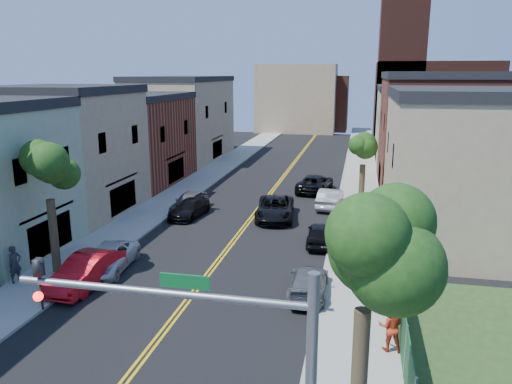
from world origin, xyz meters
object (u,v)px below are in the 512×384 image
Objects in this scene: black_car_left at (190,208)px; grey_car_right at (308,282)px; grey_car_left at (189,202)px; black_car_right at (321,234)px; dark_car_right_far at (315,183)px; red_sedan at (86,271)px; pedestrian_left at (15,264)px; pedestrian_right at (391,326)px; black_suv_lane at (275,208)px; white_pickup at (107,259)px; silver_car_right at (330,198)px.

black_car_left is 1.01× the size of grey_car_right.
grey_car_left is 12.02m from black_car_right.
grey_car_left is 12.37m from dark_car_right_far.
grey_car_left is at bearing 92.74° from red_sedan.
dark_car_right_far is at bearing -9.15° from pedestrian_left.
pedestrian_right reaches higher than black_car_right.
pedestrian_left is (-10.83, -14.25, 0.31)m from black_suv_lane.
red_sedan is at bearing -124.33° from black_suv_lane.
black_car_left is at bearing -24.29° from black_car_right.
dark_car_right_far reaches higher than white_pickup.
pedestrian_left is at bearing 67.19° from dark_car_right_far.
pedestrian_left reaches higher than black_car_right.
pedestrian_right is (14.60, -3.18, 0.32)m from red_sedan.
grey_car_left is at bearing -51.46° from pedestrian_right.
black_car_left is at bearing -64.70° from grey_car_left.
dark_car_right_far is at bearing 72.08° from red_sedan.
pedestrian_left is (-3.60, -2.67, 0.43)m from white_pickup.
grey_car_right is (11.00, 1.31, -0.16)m from red_sedan.
black_car_left is at bearing 29.86° from silver_car_right.
pedestrian_right is (7.37, -16.84, 0.32)m from black_suv_lane.
pedestrian_right reaches higher than white_pickup.
pedestrian_left reaches higher than grey_car_right.
grey_car_right is at bearing -45.82° from grey_car_left.
white_pickup is 0.86× the size of dark_car_right_far.
red_sedan reaches higher than silver_car_right.
grey_car_left is 1.58m from black_car_left.
black_car_right is 0.73× the size of black_suv_lane.
silver_car_right is (11.00, 15.54, 0.11)m from white_pickup.
black_suv_lane reaches higher than grey_car_right.
grey_car_right is (10.08, -11.50, -0.00)m from black_car_left.
grey_car_left is at bearing -29.80° from black_car_right.
dark_car_right_far is 0.99× the size of black_suv_lane.
red_sedan is 14.29m from grey_car_left.
red_sedan is 2.57× the size of pedestrian_left.
black_suv_lane is at bearing 83.33° from dark_car_right_far.
silver_car_right is at bearing 49.30° from white_pickup.
silver_car_right is 21.11m from pedestrian_right.
black_car_right is 6.25m from black_suv_lane.
grey_car_left is at bearing 21.78° from silver_car_right.
black_suv_lane is 2.95× the size of pedestrian_right.
grey_car_right is 21.60m from dark_car_right_far.
black_suv_lane is (-3.77, 4.99, 0.08)m from black_car_right.
black_car_left is 0.78× the size of black_suv_lane.
red_sedan is 2.52× the size of pedestrian_right.
silver_car_right is 5.49m from dark_car_right_far.
black_car_right is at bearing 102.86° from dark_car_right_far.
pedestrian_left reaches higher than black_suv_lane.
pedestrian_right reaches higher than dark_car_right_far.
silver_car_right is 2.45× the size of pedestrian_right.
black_car_right is at bearing -22.96° from grey_car_left.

